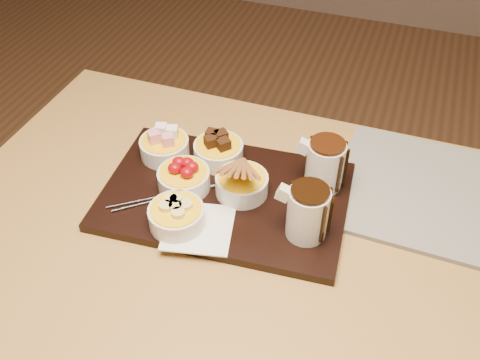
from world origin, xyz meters
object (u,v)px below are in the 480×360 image
(bowl_strawberries, at_px, (184,180))
(newspaper, at_px, (441,196))
(pitcher_dark_chocolate, at_px, (308,213))
(pitcher_milk_chocolate, at_px, (325,166))
(serving_board, at_px, (225,196))
(dining_table, at_px, (256,274))

(bowl_strawberries, bearing_deg, newspaper, 18.22)
(pitcher_dark_chocolate, bearing_deg, pitcher_milk_chocolate, 85.60)
(pitcher_dark_chocolate, bearing_deg, serving_board, 160.02)
(bowl_strawberries, relative_size, newspaper, 0.25)
(bowl_strawberries, distance_m, newspaper, 0.50)
(dining_table, distance_m, pitcher_dark_chocolate, 0.19)
(pitcher_dark_chocolate, relative_size, pitcher_milk_chocolate, 1.00)
(pitcher_milk_chocolate, xyz_separation_m, newspaper, (0.22, 0.06, -0.06))
(dining_table, xyz_separation_m, pitcher_dark_chocolate, (0.08, 0.03, 0.17))
(dining_table, bearing_deg, pitcher_dark_chocolate, 20.65)
(pitcher_milk_chocolate, bearing_deg, bowl_strawberries, -163.61)
(dining_table, relative_size, bowl_strawberries, 12.00)
(dining_table, relative_size, newspaper, 3.02)
(serving_board, bearing_deg, pitcher_milk_chocolate, 21.80)
(dining_table, height_order, newspaper, newspaper)
(dining_table, bearing_deg, serving_board, 139.39)
(bowl_strawberries, xyz_separation_m, newspaper, (0.47, 0.16, -0.03))
(serving_board, height_order, bowl_strawberries, bowl_strawberries)
(dining_table, xyz_separation_m, serving_board, (-0.09, 0.08, 0.11))
(pitcher_dark_chocolate, height_order, pitcher_milk_chocolate, same)
(dining_table, distance_m, pitcher_milk_chocolate, 0.24)
(dining_table, bearing_deg, newspaper, 36.24)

